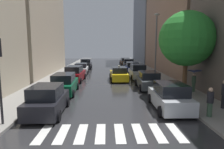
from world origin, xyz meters
The scene contains 24 objects.
ground_plane centered at (0.00, 24.00, -0.02)m, with size 28.00×72.00×0.04m, color #29292C.
sidewalk_left centered at (-6.50, 24.00, 0.07)m, with size 3.00×72.00×0.15m, color gray.
sidewalk_right centered at (6.50, 24.00, 0.07)m, with size 3.00×72.00×0.15m, color gray.
crosswalk_stripes centered at (0.00, 2.84, 0.01)m, with size 6.75×2.20×0.01m.
building_left_mid centered at (-11.00, 23.80, 10.40)m, with size 6.00×16.92×20.79m, color #B2A38C.
building_right_mid centered at (11.00, 25.32, 8.59)m, with size 6.00×21.16×17.17m, color #8C6B56.
building_right_far centered at (11.00, 46.27, 12.30)m, with size 6.00×19.00×24.59m, color slate.
parked_car_left_nearest centered at (-3.73, 5.69, 0.82)m, with size 2.12×4.26×1.77m.
parked_car_left_second centered at (-3.80, 10.99, 0.81)m, with size 2.15×4.67×1.74m.
parked_car_left_third centered at (-3.84, 16.95, 0.84)m, with size 2.22×4.77×1.80m.
parked_car_left_fourth centered at (-3.88, 23.45, 0.73)m, with size 2.11×4.42×1.56m.
parked_car_left_fifth centered at (-3.86, 30.12, 0.82)m, with size 2.20×4.75×1.77m.
parked_car_right_nearest centered at (3.92, 6.38, 0.81)m, with size 2.14×4.47×1.75m.
parked_car_right_second centered at (3.88, 12.87, 0.77)m, with size 2.16×4.41×1.65m.
parked_car_right_third centered at (3.76, 18.91, 0.83)m, with size 2.12×4.52×1.80m.
parked_car_right_fourth centered at (3.76, 24.14, 0.78)m, with size 2.22×4.54×1.66m.
parked_car_right_fifth centered at (3.86, 30.41, 0.81)m, with size 2.20×4.23×1.75m.
parked_car_right_sixth centered at (3.84, 36.62, 0.73)m, with size 2.24×4.56×1.55m.
taxi_midroad centered at (1.31, 17.44, 0.76)m, with size 2.19×4.71×1.81m.
pedestrian_foreground centered at (5.60, 4.55, 1.01)m, with size 0.36×0.36×1.65m.
pedestrian_near_tree centered at (7.34, 10.68, 1.58)m, with size 1.17×1.17×1.86m.
pedestrian_by_kerb centered at (7.25, 6.01, 1.12)m, with size 0.36×0.36×1.83m.
street_tree_right centered at (6.36, 10.25, 4.64)m, with size 4.47×4.47×6.74m.
lamp_post_right centered at (5.55, 17.12, 4.47)m, with size 0.60×0.28×7.57m.
Camera 1 is at (-0.16, -6.17, 4.08)m, focal length 32.33 mm.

